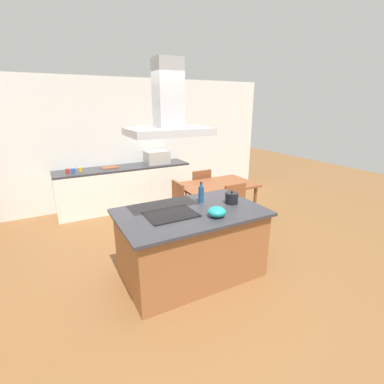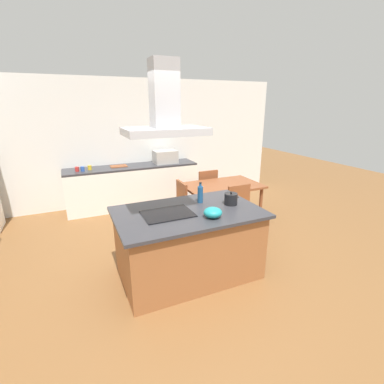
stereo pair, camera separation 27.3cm
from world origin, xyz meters
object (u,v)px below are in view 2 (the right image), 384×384
chair_facing_island (242,209)px  range_hood (165,111)px  coffee_mug_blue (83,169)px  mixing_bowl (213,212)px  olive_oil_bottle (200,194)px  countertop_microwave (165,157)px  cooktop (168,214)px  coffee_mug_red (77,169)px  chair_facing_back_wall (206,187)px  chair_at_left_end (176,204)px  tea_kettle (231,199)px  coffee_mug_yellow (90,168)px  cutting_board (119,166)px  dining_table (222,189)px

chair_facing_island → range_hood: (-1.51, -0.62, 1.59)m
coffee_mug_blue → chair_facing_island: (2.31, -2.18, -0.44)m
mixing_bowl → coffee_mug_blue: (-1.25, 3.11, -0.02)m
olive_oil_bottle → countertop_microwave: (0.41, 2.67, 0.02)m
cooktop → coffee_mug_red: 2.96m
chair_facing_back_wall → coffee_mug_red: bearing=160.1°
chair_at_left_end → range_hood: bearing=-114.9°
coffee_mug_blue → range_hood: size_ratio=0.10×
tea_kettle → coffee_mug_yellow: bearing=118.2°
tea_kettle → range_hood: 1.43m
countertop_microwave → chair_facing_back_wall: (0.56, -0.93, -0.53)m
tea_kettle → chair_at_left_end: size_ratio=0.25×
mixing_bowl → cooktop: bearing=146.3°
mixing_bowl → chair_facing_island: (1.06, 0.93, -0.45)m
coffee_mug_blue → range_hood: 3.13m
cutting_board → tea_kettle: bearing=-72.0°
cooktop → countertop_microwave: size_ratio=1.20×
chair_facing_island → chair_facing_back_wall: bearing=90.0°
olive_oil_bottle → chair_facing_back_wall: bearing=60.8°
coffee_mug_red → cutting_board: 0.83m
tea_kettle → coffee_mug_blue: bearing=120.8°
tea_kettle → mixing_bowl: tea_kettle is taller
tea_kettle → chair_facing_island: bearing=45.3°
dining_table → chair_at_left_end: size_ratio=1.57×
coffee_mug_yellow → chair_facing_back_wall: (2.17, -0.91, -0.44)m
dining_table → chair_facing_back_wall: chair_facing_back_wall is taller
cooktop → range_hood: 1.20m
cooktop → chair_at_left_end: size_ratio=0.67×
olive_oil_bottle → coffee_mug_blue: size_ratio=3.15×
tea_kettle → coffee_mug_yellow: 3.26m
coffee_mug_blue → chair_facing_back_wall: 2.50m
olive_oil_bottle → dining_table: bearing=47.8°
coffee_mug_red → chair_at_left_end: 2.19m
coffee_mug_blue → chair_at_left_end: 2.10m
range_hood → dining_table: bearing=40.4°
coffee_mug_red → dining_table: coffee_mug_red is taller
countertop_microwave → chair_facing_back_wall: bearing=-58.8°
coffee_mug_blue → chair_facing_back_wall: bearing=-20.2°
olive_oil_bottle → chair_facing_back_wall: 2.06m
dining_table → olive_oil_bottle: bearing=-132.2°
cooktop → olive_oil_bottle: size_ratio=2.12×
cutting_board → countertop_microwave: bearing=-2.8°
mixing_bowl → range_hood: bearing=146.3°
coffee_mug_blue → coffee_mug_yellow: (0.14, 0.06, 0.00)m
countertop_microwave → chair_at_left_end: bearing=-102.6°
chair_facing_island → cutting_board: bearing=124.5°
tea_kettle → olive_oil_bottle: bearing=146.3°
countertop_microwave → coffee_mug_red: bearing=-178.3°
chair_facing_back_wall → coffee_mug_yellow: bearing=157.3°
coffee_mug_red → coffee_mug_blue: same height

